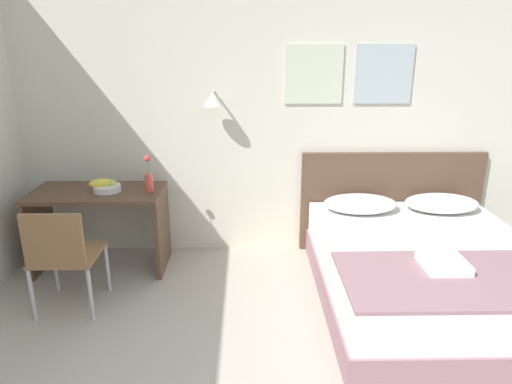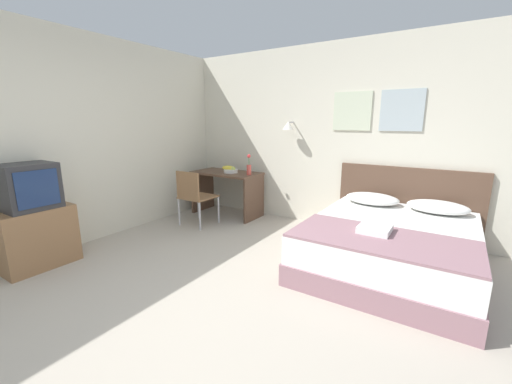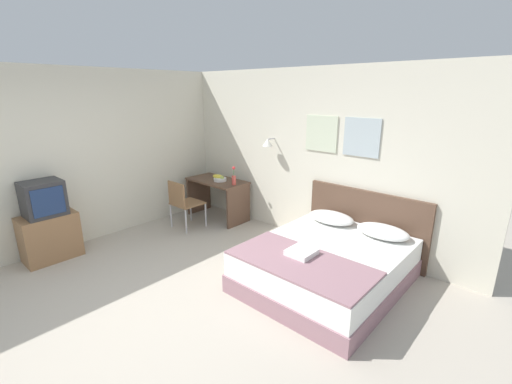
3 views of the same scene
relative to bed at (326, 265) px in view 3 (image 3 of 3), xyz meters
name	(u,v)px [view 3 (image 3 of 3)]	position (x,y,z in m)	size (l,w,h in m)	color
ground_plane	(139,315)	(-1.15, -1.89, -0.25)	(24.00, 24.00, 0.00)	#B2A899
wall_back	(303,155)	(-1.14, 1.07, 1.08)	(5.50, 0.31, 2.65)	beige
wall_left	(39,164)	(-3.53, -1.92, 1.07)	(0.06, 5.93, 2.65)	beige
bed	(326,265)	(0.00, 0.00, 0.00)	(1.64, 1.97, 0.51)	gray
headboard	(365,224)	(0.00, 1.01, 0.24)	(1.76, 0.06, 0.98)	brown
pillow_left	(331,218)	(-0.37, 0.72, 0.33)	(0.67, 0.43, 0.14)	white
pillow_right	(383,231)	(0.37, 0.72, 0.33)	(0.67, 0.43, 0.14)	white
throw_blanket	(300,262)	(0.00, -0.57, 0.27)	(1.59, 0.79, 0.02)	gray
folded_towel_near_foot	(302,252)	(-0.08, -0.43, 0.31)	(0.29, 0.30, 0.06)	white
desk	(217,192)	(-2.72, 0.66, 0.26)	(1.14, 0.60, 0.73)	brown
desk_chair	(183,201)	(-2.77, -0.10, 0.25)	(0.47, 0.47, 0.85)	#8E6642
fruit_bowl	(220,179)	(-2.63, 0.64, 0.53)	(0.27, 0.23, 0.12)	silver
flower_vase	(234,178)	(-2.25, 0.63, 0.60)	(0.07, 0.07, 0.33)	#D14C42
tv_stand	(50,237)	(-3.26, -2.03, 0.08)	(0.44, 0.71, 0.65)	#8E6642
television	(43,198)	(-3.26, -2.03, 0.65)	(0.43, 0.49, 0.48)	#2D2D30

